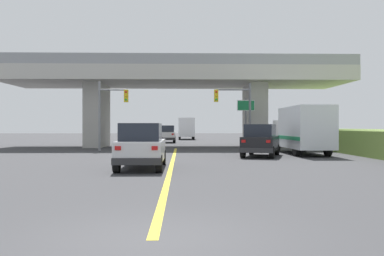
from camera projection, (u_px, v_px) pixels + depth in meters
ground at (176, 147)px, 38.43m from camera, size 160.00×160.00×0.00m
overpass_bridge at (176, 85)px, 38.41m from camera, size 31.15×8.58×8.01m
lane_divider_stripe at (172, 163)px, 21.00m from camera, size 0.20×28.54×0.01m
suv_lead at (142, 146)px, 18.30m from camera, size 1.98×4.69×2.02m
suv_crossing at (261, 140)px, 25.70m from camera, size 3.22×4.80×2.02m
box_truck at (302, 130)px, 27.91m from camera, size 2.33×7.57×3.20m
sedan_oncoming at (167, 134)px, 48.44m from camera, size 1.96×4.83×2.02m
traffic_signal_nearside at (238, 107)px, 32.15m from camera, size 2.91×0.36×5.28m
traffic_signal_farside at (109, 107)px, 31.77m from camera, size 2.31×0.36×5.39m
highway_sign at (246, 112)px, 35.04m from camera, size 1.51×0.17×4.30m
semi_truck_distant at (186, 128)px, 61.00m from camera, size 2.33×6.46×3.16m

